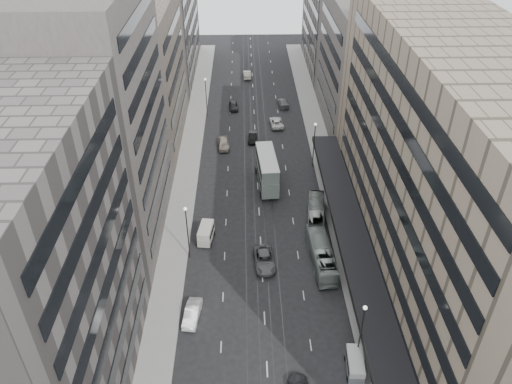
{
  "coord_description": "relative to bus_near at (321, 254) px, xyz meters",
  "views": [
    {
      "loc": [
        -2.02,
        -38.89,
        45.68
      ],
      "look_at": [
        -0.56,
        18.66,
        5.93
      ],
      "focal_mm": 35.0,
      "sensor_mm": 36.0,
      "label": 1
    }
  ],
  "objects": [
    {
      "name": "building_left_a",
      "position": [
        -29.37,
        -18.41,
        13.51
      ],
      "size": [
        15.0,
        28.0,
        30.0
      ],
      "primitive_type": "cube",
      "color": "#66605C",
      "rests_on": "ground"
    },
    {
      "name": "building_left_b",
      "position": [
        -29.37,
        8.59,
        15.51
      ],
      "size": [
        15.0,
        26.0,
        34.0
      ],
      "primitive_type": "cube",
      "color": "#4C4642",
      "rests_on": "ground"
    },
    {
      "name": "sedan_2",
      "position": [
        -7.53,
        -0.1,
        -0.7
      ],
      "size": [
        3.09,
        5.91,
        1.59
      ],
      "primitive_type": "imported",
      "rotation": [
        0.0,
        0.0,
        0.08
      ],
      "color": "#58585A",
      "rests_on": "ground"
    },
    {
      "name": "sedan_9",
      "position": [
        -9.12,
        65.66,
        -0.7
      ],
      "size": [
        1.85,
        4.86,
        1.58
      ],
      "primitive_type": "imported",
      "rotation": [
        0.0,
        0.0,
        3.18
      ],
      "color": "beige",
      "rests_on": "ground"
    },
    {
      "name": "department_store",
      "position": [
        13.59,
        -2.41,
        13.46
      ],
      "size": [
        19.2,
        60.0,
        30.0
      ],
      "color": "gray",
      "rests_on": "ground"
    },
    {
      "name": "sedan_6",
      "position": [
        -3.56,
        40.09,
        -0.75
      ],
      "size": [
        2.96,
        5.56,
        1.49
      ],
      "primitive_type": "imported",
      "rotation": [
        0.0,
        0.0,
        3.23
      ],
      "color": "silver",
      "rests_on": "ground"
    },
    {
      "name": "building_right_mid",
      "position": [
        13.63,
        41.59,
        10.51
      ],
      "size": [
        15.0,
        28.0,
        24.0
      ],
      "primitive_type": "cube",
      "color": "#4C4642",
      "rests_on": "ground"
    },
    {
      "name": "lamp_right_near",
      "position": [
        1.83,
        -15.41,
        3.71
      ],
      "size": [
        0.44,
        0.44,
        8.32
      ],
      "color": "#262628",
      "rests_on": "ground"
    },
    {
      "name": "sedan_7",
      "position": [
        -1.61,
        49.33,
        -0.77
      ],
      "size": [
        2.52,
        5.12,
        1.43
      ],
      "primitive_type": "imported",
      "rotation": [
        0.0,
        0.0,
        3.25
      ],
      "color": "#5E5E61",
      "rests_on": "ground"
    },
    {
      "name": "bus_near",
      "position": [
        0.0,
        0.0,
        0.0
      ],
      "size": [
        3.11,
        10.82,
        2.98
      ],
      "primitive_type": "imported",
      "rotation": [
        0.0,
        0.0,
        3.2
      ],
      "color": "gray",
      "rests_on": "ground"
    },
    {
      "name": "sidewalk_left",
      "position": [
        -19.87,
        27.09,
        -1.42
      ],
      "size": [
        4.0,
        125.0,
        0.15
      ],
      "primitive_type": "cube",
      "color": "gray",
      "rests_on": "ground"
    },
    {
      "name": "sedan_1",
      "position": [
        -16.37,
        -9.12,
        -0.73
      ],
      "size": [
        2.19,
        4.79,
        1.52
      ],
      "primitive_type": "imported",
      "rotation": [
        0.0,
        0.0,
        -0.13
      ],
      "color": "white",
      "rests_on": "ground"
    },
    {
      "name": "panel_van",
      "position": [
        -15.53,
        4.95,
        -0.15
      ],
      "size": [
        2.32,
        4.07,
        2.44
      ],
      "rotation": [
        0.0,
        0.0,
        -0.14
      ],
      "color": "#B4AFA2",
      "rests_on": "ground"
    },
    {
      "name": "lamp_left_near",
      "position": [
        -17.57,
        1.59,
        3.71
      ],
      "size": [
        0.44,
        0.44,
        8.32
      ],
      "color": "#262628",
      "rests_on": "ground"
    },
    {
      "name": "sedan_4",
      "position": [
        -13.81,
        31.54,
        -0.66
      ],
      "size": [
        2.34,
        5.03,
        1.67
      ],
      "primitive_type": "imported",
      "rotation": [
        0.0,
        0.0,
        0.08
      ],
      "color": "#AFA391",
      "rests_on": "ground"
    },
    {
      "name": "sedan_5",
      "position": [
        -8.41,
        34.05,
        -0.79
      ],
      "size": [
        1.79,
        4.34,
        1.4
      ],
      "primitive_type": "imported",
      "rotation": [
        0.0,
        0.0,
        -0.07
      ],
      "color": "black",
      "rests_on": "ground"
    },
    {
      "name": "sidewalk_right",
      "position": [
        4.13,
        27.09,
        -1.42
      ],
      "size": [
        4.0,
        125.0,
        0.15
      ],
      "primitive_type": "cube",
      "color": "gray",
      "rests_on": "ground"
    },
    {
      "name": "building_right_far",
      "position": [
        13.63,
        71.59,
        12.51
      ],
      "size": [
        15.0,
        32.0,
        28.0
      ],
      "primitive_type": "cube",
      "color": "#66605C",
      "rests_on": "ground"
    },
    {
      "name": "bus_far",
      "position": [
        0.36,
        8.63,
        -0.08
      ],
      "size": [
        3.69,
        10.31,
        2.81
      ],
      "primitive_type": "imported",
      "rotation": [
        0.0,
        0.0,
        3.01
      ],
      "color": "gray",
      "rests_on": "ground"
    },
    {
      "name": "double_decker",
      "position": [
        -6.37,
        18.95,
        1.42
      ],
      "size": [
        3.66,
        10.06,
        5.4
      ],
      "rotation": [
        0.0,
        0.0,
        0.08
      ],
      "color": "slate",
      "rests_on": "ground"
    },
    {
      "name": "building_left_d",
      "position": [
        -29.37,
        68.59,
        12.51
      ],
      "size": [
        15.0,
        38.0,
        28.0
      ],
      "primitive_type": "cube",
      "color": "#66605C",
      "rests_on": "ground"
    },
    {
      "name": "building_left_c",
      "position": [
        -29.37,
        35.59,
        11.01
      ],
      "size": [
        15.0,
        28.0,
        25.0
      ],
      "primitive_type": "cube",
      "color": "#6C6354",
      "rests_on": "ground"
    },
    {
      "name": "sedan_8",
      "position": [
        -12.21,
        48.11,
        -0.73
      ],
      "size": [
        2.15,
        4.58,
        1.51
      ],
      "primitive_type": "imported",
      "rotation": [
        0.0,
        0.0,
        0.08
      ],
      "color": "black",
      "rests_on": "ground"
    },
    {
      "name": "ground",
      "position": [
        -7.87,
        -10.41,
        -1.49
      ],
      "size": [
        220.0,
        220.0,
        0.0
      ],
      "primitive_type": "plane",
      "color": "black",
      "rests_on": "ground"
    },
    {
      "name": "vw_microbus",
      "position": [
        1.33,
        -16.85,
        -0.33
      ],
      "size": [
        2.0,
        3.96,
        2.08
      ],
      "rotation": [
        0.0,
        0.0,
        -0.07
      ],
      "color": "slate",
      "rests_on": "ground"
    },
    {
      "name": "lamp_left_far",
      "position": [
        -17.57,
        44.59,
        3.71
      ],
      "size": [
        0.44,
        0.44,
        8.32
      ],
      "color": "#262628",
      "rests_on": "ground"
    },
    {
      "name": "lamp_right_far",
      "position": [
        1.83,
        24.59,
        3.71
      ],
      "size": [
        0.44,
        0.44,
        8.32
      ],
      "color": "#262628",
      "rests_on": "ground"
    }
  ]
}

